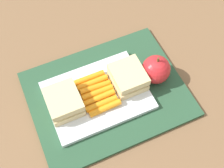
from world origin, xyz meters
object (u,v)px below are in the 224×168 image
at_px(food_tray, 97,95).
at_px(sandwich_half_right, 128,77).
at_px(carrot_sticks_bundle, 97,93).
at_px(apple, 156,69).
at_px(sandwich_half_left, 64,102).

bearing_deg(food_tray, sandwich_half_right, 0.00).
xyz_separation_m(sandwich_half_right, carrot_sticks_bundle, (-0.08, 0.00, -0.02)).
distance_m(sandwich_half_right, apple, 0.07).
bearing_deg(food_tray, sandwich_half_left, 180.00).
bearing_deg(carrot_sticks_bundle, sandwich_half_left, -179.94).
bearing_deg(sandwich_half_right, sandwich_half_left, 180.00).
bearing_deg(food_tray, apple, -2.70).
bearing_deg(sandwich_half_right, apple, -5.76).
bearing_deg(apple, sandwich_half_left, 178.24).
xyz_separation_m(sandwich_half_left, sandwich_half_right, (0.16, 0.00, 0.00)).
relative_size(food_tray, apple, 2.90).
distance_m(food_tray, apple, 0.15).
xyz_separation_m(food_tray, sandwich_half_right, (0.08, 0.00, 0.03)).
bearing_deg(sandwich_half_left, carrot_sticks_bundle, 0.06).
bearing_deg(carrot_sticks_bundle, sandwich_half_right, -0.06).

